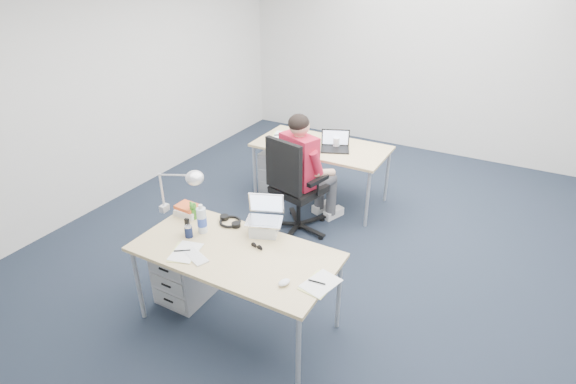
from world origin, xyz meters
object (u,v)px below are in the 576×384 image
Objects in this scene: headphones at (230,221)px; drawer_pedestal_far at (281,170)px; dark_laptop at (335,141)px; cordless_phone at (187,226)px; desk_near at (235,256)px; bear_figurine at (193,210)px; book_stack at (188,210)px; water_bottle at (202,219)px; silver_laptop at (264,217)px; wireless_keyboard at (195,256)px; far_cup at (336,142)px; can_koozie at (189,231)px; office_chair at (296,205)px; seated_person at (308,171)px; desk_lamp at (175,190)px; sunglasses at (257,247)px; desk_far at (321,149)px; drawer_pedestal_near at (187,270)px; computer_mouse at (284,282)px.

drawer_pedestal_far is at bearing 125.24° from headphones.
cordless_phone is at bearing -122.00° from dark_laptop.
desk_near is at bearing -32.50° from headphones.
dark_laptop reaches higher than headphones.
book_stack is (-0.09, 0.02, -0.03)m from bear_figurine.
silver_laptop is at bearing 26.68° from water_bottle.
bear_figurine is 0.23m from cordless_phone.
wireless_keyboard is 2.18× the size of far_cup.
can_koozie is at bearing 160.77° from wireless_keyboard.
office_chair is 1.41m from book_stack.
drawer_pedestal_far is 2.66× the size of book_stack.
water_bottle is at bearing -54.89° from bear_figurine.
book_stack is (0.23, -2.06, 0.50)m from drawer_pedestal_far.
wireless_keyboard is 0.53m from headphones.
far_cup is (-0.24, 2.03, -0.10)m from silver_laptop.
desk_lamp is (-0.54, -1.50, 0.31)m from seated_person.
seated_person is at bearing 110.60° from sunglasses.
desk_near is 6.47× the size of wireless_keyboard.
water_bottle is at bearing -91.01° from desk_far.
seated_person is 6.45× the size of book_stack.
desk_near reaches higher than drawer_pedestal_near.
book_stack is at bearing 58.70° from desk_lamp.
drawer_pedestal_near is 1.25m from computer_mouse.
office_chair is 1.52m from sunglasses.
can_koozie reaches higher than drawer_pedestal_far.
computer_mouse is 2.51m from dark_laptop.
far_cup is (0.32, 2.33, -0.01)m from cordless_phone.
cordless_phone is 0.26× the size of desk_lamp.
seated_person reaches higher than book_stack.
desk_near is 1.58m from office_chair.
far_cup is at bearing 76.45° from book_stack.
drawer_pedestal_far is 0.90m from far_cup.
desk_lamp is (-0.48, -0.12, 0.23)m from headphones.
sunglasses is (0.52, 0.02, -0.11)m from water_bottle.
wireless_keyboard is at bearing -66.91° from headphones.
headphones is at bearing 161.39° from sunglasses.
water_bottle is at bearing -75.78° from seated_person.
computer_mouse is (0.75, 0.04, 0.01)m from wireless_keyboard.
bear_figurine is at bearing 86.70° from drawer_pedestal_near.
wireless_keyboard is at bearing -46.05° from cordless_phone.
desk_near is 6.28× the size of water_bottle.
headphones is at bearing 159.79° from silver_laptop.
water_bottle is at bearing 65.88° from can_koozie.
desk_lamp reaches higher than desk_near.
drawer_pedestal_near is at bearing 165.64° from wireless_keyboard.
office_chair is 1.78m from wireless_keyboard.
drawer_pedestal_far is 2.13m from book_stack.
headphones is 2.04m from far_cup.
cordless_phone is 2.25m from dark_laptop.
silver_laptop is 1.50× the size of book_stack.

